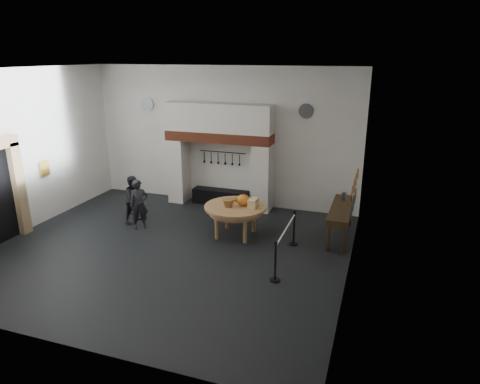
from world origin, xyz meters
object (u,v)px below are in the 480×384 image
(side_table, at_px, (341,208))
(barrier_post_far, at_px, (294,229))
(iron_range, at_px, (221,197))
(work_table, at_px, (235,207))
(visitor_near, at_px, (139,204))
(visitor_far, at_px, (134,199))
(barrier_post_near, at_px, (275,262))

(side_table, height_order, barrier_post_far, same)
(iron_range, height_order, work_table, work_table)
(iron_range, xyz_separation_m, visitor_near, (-1.46, -2.68, 0.48))
(work_table, bearing_deg, visitor_near, -171.77)
(work_table, xyz_separation_m, visitor_near, (-2.79, -0.40, -0.11))
(visitor_far, distance_m, barrier_post_near, 5.30)
(barrier_post_near, height_order, barrier_post_far, same)
(work_table, height_order, side_table, side_table)
(barrier_post_near, bearing_deg, side_table, 68.75)
(iron_range, height_order, visitor_far, visitor_far)
(iron_range, distance_m, work_table, 2.70)
(iron_range, distance_m, side_table, 4.42)
(visitor_far, relative_size, barrier_post_far, 1.58)
(visitor_near, height_order, barrier_post_near, visitor_near)
(work_table, relative_size, side_table, 0.78)
(visitor_near, height_order, visitor_far, visitor_near)
(work_table, distance_m, visitor_far, 3.19)
(work_table, bearing_deg, side_table, 15.11)
(iron_range, relative_size, barrier_post_far, 2.11)
(iron_range, relative_size, visitor_near, 1.31)
(side_table, height_order, barrier_post_near, same)
(visitor_far, bearing_deg, visitor_near, -118.68)
(iron_range, distance_m, visitor_near, 3.09)
(visitor_near, bearing_deg, iron_range, 21.38)
(iron_range, relative_size, side_table, 0.86)
(visitor_near, xyz_separation_m, barrier_post_far, (4.46, 0.30, -0.28))
(side_table, xyz_separation_m, barrier_post_far, (-1.11, -0.85, -0.42))
(work_table, xyz_separation_m, barrier_post_near, (1.67, -2.10, -0.39))
(visitor_near, bearing_deg, barrier_post_far, -36.13)
(visitor_far, xyz_separation_m, barrier_post_near, (4.86, -2.10, -0.26))
(barrier_post_far, bearing_deg, iron_range, 141.49)
(visitor_near, bearing_deg, barrier_post_near, -60.88)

